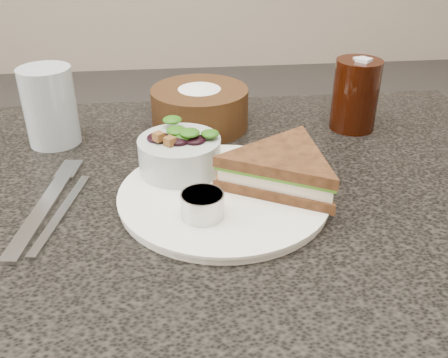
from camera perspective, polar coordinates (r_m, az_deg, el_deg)
dinner_plate at (r=0.64m, az=0.00°, el=-1.88°), size 0.27×0.27×0.01m
sandwich at (r=0.65m, az=6.77°, el=1.12°), size 0.25×0.25×0.05m
salad_bowl at (r=0.68m, az=-5.11°, el=3.44°), size 0.13×0.13×0.07m
dressing_ramekin at (r=0.58m, az=-2.47°, el=-3.02°), size 0.05×0.05×0.03m
orange_wedge at (r=0.69m, az=-1.03°, el=2.17°), size 0.09×0.09×0.03m
fork at (r=0.66m, az=-20.02°, el=-3.30°), size 0.05×0.21×0.01m
knife at (r=0.65m, az=-18.06°, el=-3.67°), size 0.05×0.18×0.00m
bread_basket at (r=0.84m, az=-2.79°, el=8.86°), size 0.21×0.21×0.09m
cola_glass at (r=0.85m, az=14.83°, el=9.64°), size 0.09×0.09×0.13m
water_glass at (r=0.82m, az=-19.27°, el=7.85°), size 0.11×0.11×0.12m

